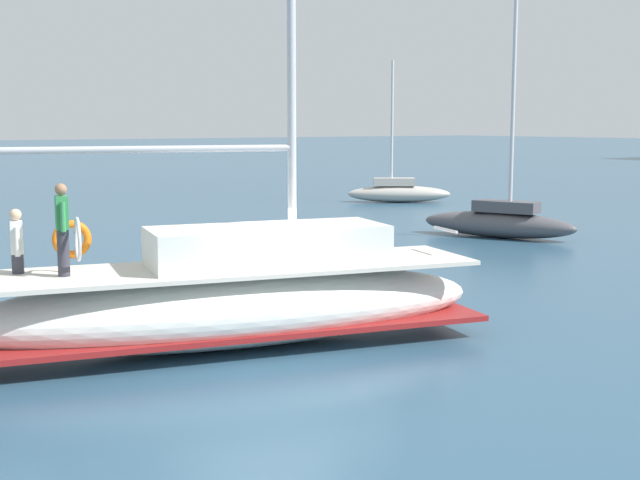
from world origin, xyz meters
TOP-DOWN VIEW (x-y plane):
  - ground_plane at (0.00, 0.00)m, footprint 400.00×400.00m
  - main_sailboat at (-0.63, -0.26)m, footprint 4.69×9.90m
  - moored_sloop_near at (-8.31, 14.88)m, footprint 5.76×3.35m
  - moored_catamaran at (-20.90, 20.88)m, footprint 4.16×4.98m

SIDE VIEW (x-z plane):
  - ground_plane at x=0.00m, z-range 0.00..0.00m
  - moored_catamaran at x=-20.90m, z-range -3.04..4.15m
  - moored_sloop_near at x=-8.31m, z-range -3.58..4.79m
  - main_sailboat at x=-0.63m, z-range -5.08..6.88m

